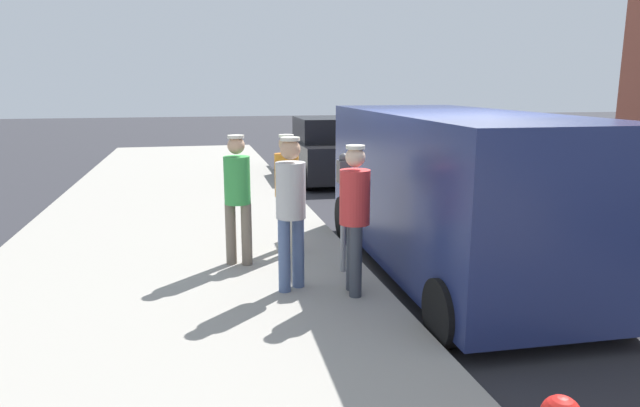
{
  "coord_description": "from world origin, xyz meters",
  "views": [
    {
      "loc": [
        3.14,
        6.67,
        2.49
      ],
      "look_at": [
        1.65,
        -0.04,
        1.05
      ],
      "focal_mm": 31.84,
      "sensor_mm": 36.0,
      "label": 1
    }
  ],
  "objects_px": {
    "pedestrian_in_red": "(355,210)",
    "parked_sedan_behind": "(327,151)",
    "parked_van": "(452,189)",
    "pedestrian_in_gray": "(291,203)",
    "pedestrian_in_orange": "(287,185)",
    "parking_meter_near": "(343,192)",
    "pedestrian_in_green": "(237,191)"
  },
  "relations": [
    {
      "from": "parked_van",
      "to": "pedestrian_in_gray",
      "type": "bearing_deg",
      "value": 14.03
    },
    {
      "from": "pedestrian_in_orange",
      "to": "parked_van",
      "type": "xyz_separation_m",
      "value": [
        -2.05,
        0.98,
        0.05
      ]
    },
    {
      "from": "pedestrian_in_gray",
      "to": "parked_sedan_behind",
      "type": "xyz_separation_m",
      "value": [
        -2.43,
        -8.58,
        -0.43
      ]
    },
    {
      "from": "pedestrian_in_green",
      "to": "pedestrian_in_orange",
      "type": "bearing_deg",
      "value": -147.22
    },
    {
      "from": "parking_meter_near",
      "to": "pedestrian_in_red",
      "type": "relative_size",
      "value": 0.9
    },
    {
      "from": "parking_meter_near",
      "to": "parked_sedan_behind",
      "type": "xyz_separation_m",
      "value": [
        -1.68,
        -8.08,
        -0.43
      ]
    },
    {
      "from": "pedestrian_in_orange",
      "to": "parking_meter_near",
      "type": "bearing_deg",
      "value": 117.48
    },
    {
      "from": "pedestrian_in_green",
      "to": "pedestrian_in_gray",
      "type": "height_order",
      "value": "pedestrian_in_gray"
    },
    {
      "from": "parked_van",
      "to": "parked_sedan_behind",
      "type": "bearing_deg",
      "value": -91.26
    },
    {
      "from": "parking_meter_near",
      "to": "pedestrian_in_orange",
      "type": "height_order",
      "value": "pedestrian_in_orange"
    },
    {
      "from": "pedestrian_in_gray",
      "to": "parked_van",
      "type": "distance_m",
      "value": 2.32
    },
    {
      "from": "pedestrian_in_red",
      "to": "pedestrian_in_gray",
      "type": "bearing_deg",
      "value": -22.83
    },
    {
      "from": "parked_van",
      "to": "parked_sedan_behind",
      "type": "distance_m",
      "value": 8.03
    },
    {
      "from": "parked_van",
      "to": "pedestrian_in_orange",
      "type": "bearing_deg",
      "value": -25.63
    },
    {
      "from": "parked_van",
      "to": "parking_meter_near",
      "type": "bearing_deg",
      "value": 2.56
    },
    {
      "from": "pedestrian_in_gray",
      "to": "parked_sedan_behind",
      "type": "height_order",
      "value": "pedestrian_in_gray"
    },
    {
      "from": "pedestrian_in_red",
      "to": "parked_sedan_behind",
      "type": "bearing_deg",
      "value": -101.2
    },
    {
      "from": "pedestrian_in_orange",
      "to": "pedestrian_in_gray",
      "type": "height_order",
      "value": "pedestrian_in_gray"
    },
    {
      "from": "parked_sedan_behind",
      "to": "pedestrian_in_green",
      "type": "bearing_deg",
      "value": 68.54
    },
    {
      "from": "parked_van",
      "to": "pedestrian_in_green",
      "type": "bearing_deg",
      "value": -10.51
    },
    {
      "from": "pedestrian_in_orange",
      "to": "parked_sedan_behind",
      "type": "height_order",
      "value": "pedestrian_in_orange"
    },
    {
      "from": "parking_meter_near",
      "to": "parked_sedan_behind",
      "type": "bearing_deg",
      "value": -101.72
    },
    {
      "from": "pedestrian_in_green",
      "to": "parked_sedan_behind",
      "type": "relative_size",
      "value": 0.39
    },
    {
      "from": "pedestrian_in_orange",
      "to": "parked_sedan_behind",
      "type": "distance_m",
      "value": 7.38
    },
    {
      "from": "pedestrian_in_green",
      "to": "parked_van",
      "type": "height_order",
      "value": "parked_van"
    },
    {
      "from": "pedestrian_in_red",
      "to": "pedestrian_in_orange",
      "type": "bearing_deg",
      "value": -75.62
    },
    {
      "from": "parking_meter_near",
      "to": "parked_van",
      "type": "height_order",
      "value": "parked_van"
    },
    {
      "from": "parking_meter_near",
      "to": "pedestrian_in_orange",
      "type": "distance_m",
      "value": 1.18
    },
    {
      "from": "parking_meter_near",
      "to": "parked_sedan_behind",
      "type": "relative_size",
      "value": 0.34
    },
    {
      "from": "parking_meter_near",
      "to": "parked_sedan_behind",
      "type": "height_order",
      "value": "parking_meter_near"
    },
    {
      "from": "parking_meter_near",
      "to": "pedestrian_in_gray",
      "type": "distance_m",
      "value": 0.9
    },
    {
      "from": "pedestrian_in_orange",
      "to": "parked_van",
      "type": "bearing_deg",
      "value": 154.37
    }
  ]
}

